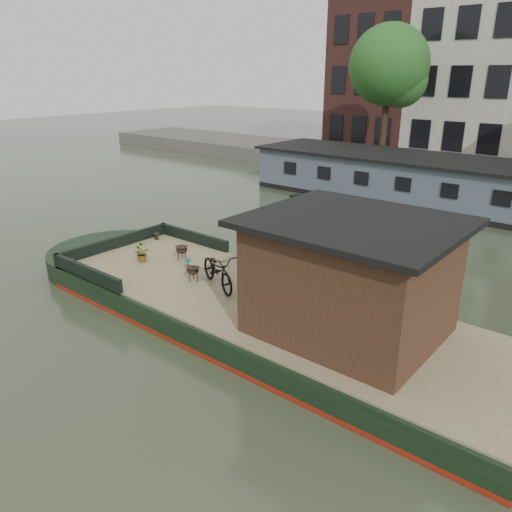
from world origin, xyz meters
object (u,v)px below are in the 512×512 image
Objects in this scene: potted_plant_a at (188,265)px; brazier_front at (182,253)px; cabin at (350,276)px; dinghy at (316,200)px; bicycle at (218,270)px; brazier_rear at (193,274)px.

potted_plant_a is 1.03× the size of brazier_front.
cabin reaches higher than dinghy.
cabin is at bearing -64.69° from bicycle.
bicycle reaches higher than dinghy.
potted_plant_a is (-4.94, 0.08, -1.02)m from cabin.
cabin is at bearing -0.97° from potted_plant_a.
brazier_front is 1.08× the size of brazier_rear.
brazier_front is at bearing 94.46° from bicycle.
brazier_front reaches higher than brazier_rear.
bicycle is 0.81m from brazier_rear.
brazier_front is at bearing 173.82° from cabin.
potted_plant_a reaches higher than brazier_rear.
bicycle is 4.63× the size of brazier_rear.
cabin is at bearing -121.82° from dinghy.
brazier_rear is (0.55, -0.33, -0.02)m from potted_plant_a.
cabin is 4.51m from brazier_rear.
potted_plant_a reaches higher than dinghy.
brazier_rear is (1.39, -0.87, -0.01)m from brazier_front.
potted_plant_a is at bearing 149.02° from brazier_rear.
potted_plant_a is at bearing -32.81° from brazier_front.
brazier_rear is 10.94m from dinghy.
bicycle is 4.19× the size of potted_plant_a.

